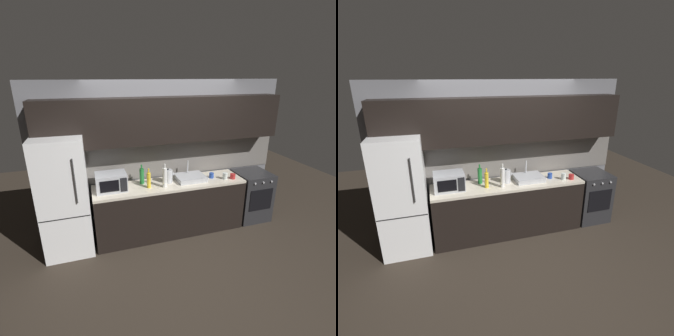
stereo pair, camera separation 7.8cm
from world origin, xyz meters
The scene contains 14 objects.
ground_plane centered at (0.00, 0.00, 0.00)m, with size 10.00×10.00×0.00m, color #2D261E.
back_wall centered at (0.00, 1.20, 1.55)m, with size 4.22×0.44×2.50m.
counter_run centered at (0.00, 0.90, 0.45)m, with size 2.48×0.60×0.90m.
refrigerator centered at (-1.62, 0.90, 0.89)m, with size 0.68×0.69×1.79m.
oven_range centered at (1.58, 0.90, 0.45)m, with size 0.60×0.62×0.90m.
microwave centered at (-0.94, 0.92, 1.04)m, with size 0.46×0.35×0.27m.
sink_basin centered at (0.36, 0.93, 0.94)m, with size 0.48×0.38×0.30m.
kettle centered at (-0.03, 0.94, 1.01)m, with size 0.18×0.15×0.24m.
wine_bottle_white centered at (-0.13, 0.77, 1.06)m, with size 0.07×0.07×0.38m.
wine_bottle_yellow centered at (-0.38, 0.83, 1.03)m, with size 0.06×0.06×0.32m.
wine_bottle_green centered at (-0.44, 1.02, 1.03)m, with size 0.07×0.07×0.32m.
mug_clear centered at (0.94, 0.79, 0.95)m, with size 0.08×0.08×0.11m, color silver.
mug_red centered at (1.07, 0.76, 0.94)m, with size 0.09×0.09×0.09m, color #A82323.
mug_blue centered at (0.74, 0.90, 0.94)m, with size 0.08×0.08×0.09m, color #234299.
Camera 2 is at (-1.13, -2.80, 2.56)m, focal length 27.48 mm.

